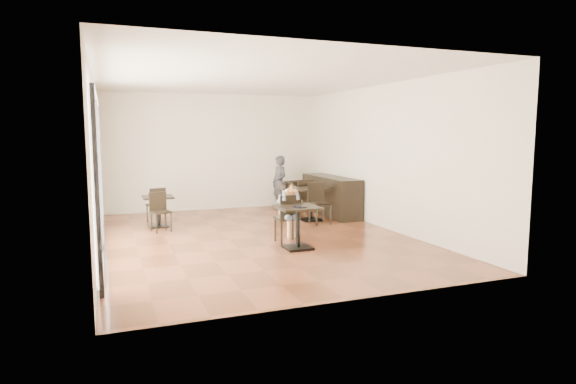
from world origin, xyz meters
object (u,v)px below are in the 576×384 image
chair_mid_b (320,204)px  chair_left_a (156,205)px  cafe_table_back (288,196)px  chair_mid_a (302,198)px  child_chair (287,218)px  adult_patron (279,183)px  chair_back_a (291,194)px  child_table (298,228)px  child (287,212)px  chair_back_b (299,196)px  chair_left_b (161,212)px  cafe_table_left (158,212)px  cafe_table_mid (311,204)px

chair_mid_b → chair_left_a: bearing=153.0°
cafe_table_back → chair_mid_a: 1.48m
child_chair → adult_patron: bearing=-107.6°
cafe_table_back → chair_mid_b: 2.58m
cafe_table_back → chair_back_a: 0.16m
child_chair → cafe_table_back: size_ratio=1.44×
chair_mid_b → chair_left_a: 3.90m
adult_patron → child_table: bearing=-27.3°
child → chair_back_a: (1.69, 4.14, -0.20)m
child_table → chair_back_b: (1.69, 4.07, 0.00)m
child_chair → chair_left_a: child_chair is taller
adult_patron → chair_back_b: adult_patron is taller
chair_back_a → chair_back_b: size_ratio=1.00×
cafe_table_back → chair_left_b: size_ratio=0.78×
chair_left_b → chair_left_a: bearing=76.0°
cafe_table_left → chair_mid_a: 3.58m
adult_patron → chair_mid_a: (0.20, -1.17, -0.27)m
child → cafe_table_mid: size_ratio=1.49×
child_table → chair_left_b: bearing=131.0°
child → chair_mid_b: size_ratio=1.24×
chair_mid_b → chair_left_a: (-3.58, 1.56, -0.06)m
child_table → cafe_table_back: bearing=71.4°
cafe_table_mid → chair_back_a: bearing=82.0°
chair_back_a → child_table: bearing=58.4°
adult_patron → cafe_table_mid: size_ratio=1.88×
child_chair → cafe_table_left: child_chair is taller
chair_left_b → child_chair: bearing=-55.9°
cafe_table_mid → cafe_table_left: bearing=172.7°
child_table → chair_back_a: bearing=70.2°
chair_mid_a → chair_mid_b: same height
child → chair_mid_a: bearing=61.9°
chair_left_a → chair_left_b: bearing=76.0°
cafe_table_back → chair_left_b: chair_left_b is taller
cafe_table_left → chair_back_b: chair_back_b is taller
cafe_table_mid → cafe_table_back: size_ratio=1.22×
child_chair → cafe_table_mid: 2.48m
chair_left_b → adult_patron: bearing=14.2°
cafe_table_mid → cafe_table_back: bearing=85.5°
adult_patron → chair_back_a: (0.49, 0.37, -0.36)m
chair_mid_b → cafe_table_back: bearing=83.0°
child_chair → chair_left_b: size_ratio=1.12×
child_chair → cafe_table_left: size_ratio=1.35×
child → adult_patron: size_ratio=0.79×
adult_patron → chair_left_b: bearing=-73.7°
child_chair → chair_left_a: bearing=-54.5°
cafe_table_back → chair_mid_a: size_ratio=0.68×
child_table → child: size_ratio=0.66×
child → chair_back_a: size_ratio=1.51×
cafe_table_mid → chair_mid_a: bearing=90.0°
cafe_table_back → chair_back_a: size_ratio=0.83×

